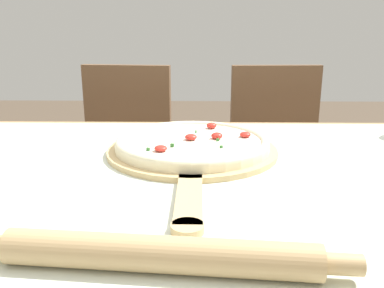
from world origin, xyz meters
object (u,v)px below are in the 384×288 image
at_px(pizza_peel, 192,153).
at_px(pizza, 192,143).
at_px(chair_right, 277,156).
at_px(chair_left, 124,155).
at_px(rolling_pin, 160,254).

height_order(pizza_peel, pizza, pizza).
distance_m(pizza_peel, chair_right, 0.86).
bearing_deg(chair_left, chair_right, 6.11).
bearing_deg(pizza, chair_right, 64.60).
height_order(pizza, rolling_pin, pizza).
relative_size(chair_left, chair_right, 1.00).
distance_m(pizza_peel, pizza, 0.03).
xyz_separation_m(rolling_pin, chair_left, (-0.28, 1.21, -0.26)).
xyz_separation_m(pizza_peel, chair_right, (0.35, 0.75, -0.25)).
distance_m(pizza, chair_right, 0.85).
relative_size(pizza, chair_left, 0.41).
height_order(pizza, chair_right, chair_right).
xyz_separation_m(pizza_peel, pizza, (0.00, 0.02, 0.02)).
bearing_deg(pizza_peel, chair_right, 65.21).
relative_size(rolling_pin, chair_right, 0.54).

